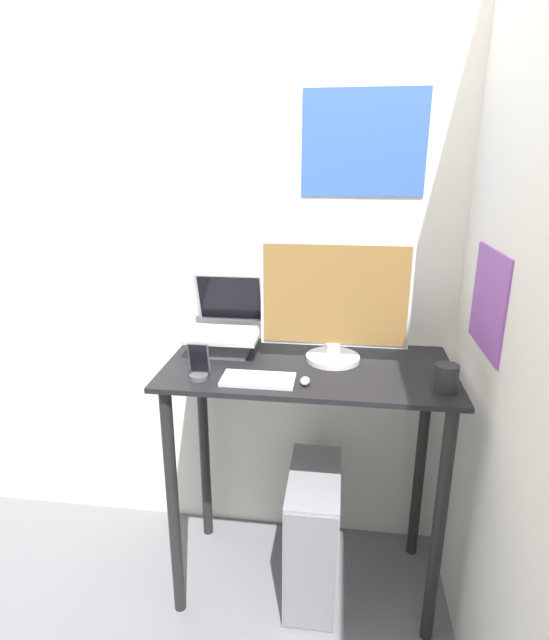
# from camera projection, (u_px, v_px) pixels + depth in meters

# --- Properties ---
(ground_plane) EXTENTS (12.00, 12.00, 0.00)m
(ground_plane) POSITION_uv_depth(u_px,v_px,m) (298.00, 633.00, 1.98)
(ground_plane) COLOR slate
(wall_back) EXTENTS (6.00, 0.06, 2.60)m
(wall_back) POSITION_uv_depth(u_px,v_px,m) (315.00, 277.00, 2.20)
(wall_back) COLOR silver
(wall_back) RESTS_ON ground_plane
(wall_side_right) EXTENTS (0.06, 6.00, 2.60)m
(wall_side_right) POSITION_uv_depth(u_px,v_px,m) (515.00, 331.00, 1.50)
(wall_side_right) COLOR silver
(wall_side_right) RESTS_ON ground_plane
(desk) EXTENTS (1.11, 0.56, 1.03)m
(desk) POSITION_uv_depth(u_px,v_px,m) (307.00, 417.00, 2.00)
(desk) COLOR black
(desk) RESTS_ON ground_plane
(laptop) EXTENTS (0.30, 0.30, 0.30)m
(laptop) POSITION_uv_depth(u_px,v_px,m) (225.00, 333.00, 2.06)
(laptop) COLOR #4C4C51
(laptop) RESTS_ON desk
(monitor) EXTENTS (0.57, 0.21, 0.47)m
(monitor) POSITION_uv_depth(u_px,v_px,m) (335.00, 307.00, 1.92)
(monitor) COLOR silver
(monitor) RESTS_ON desk
(keyboard) EXTENTS (0.26, 0.13, 0.02)m
(keyboard) POSITION_uv_depth(u_px,v_px,m) (258.00, 379.00, 1.79)
(keyboard) COLOR silver
(keyboard) RESTS_ON desk
(mouse) EXTENTS (0.04, 0.06, 0.03)m
(mouse) POSITION_uv_depth(u_px,v_px,m) (306.00, 381.00, 1.77)
(mouse) COLOR #99999E
(mouse) RESTS_ON desk
(cell_phone) EXTENTS (0.08, 0.07, 0.14)m
(cell_phone) POSITION_uv_depth(u_px,v_px,m) (199.00, 367.00, 1.80)
(cell_phone) COLOR #4C4C51
(cell_phone) RESTS_ON desk
(computer_tower) EXTENTS (0.21, 0.46, 0.57)m
(computer_tower) POSITION_uv_depth(u_px,v_px,m) (313.00, 533.00, 2.12)
(computer_tower) COLOR gray
(computer_tower) RESTS_ON ground_plane
(mug) EXTENTS (0.08, 0.08, 0.09)m
(mug) POSITION_uv_depth(u_px,v_px,m) (446.00, 378.00, 1.71)
(mug) COLOR #262628
(mug) RESTS_ON desk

